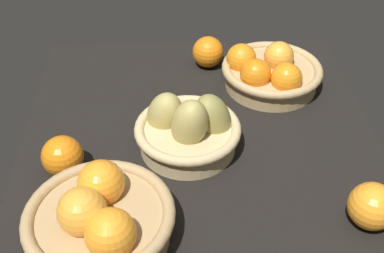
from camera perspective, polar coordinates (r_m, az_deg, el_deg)
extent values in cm
cube|color=black|center=(97.65, 1.02, -3.03)|extent=(84.00, 72.00, 3.00)
cylinder|color=tan|center=(80.55, -10.67, -11.47)|extent=(22.12, 22.12, 5.49)
torus|color=tan|center=(78.47, -10.91, -10.20)|extent=(24.21, 24.21, 2.10)
sphere|color=orange|center=(80.17, -10.66, -6.58)|extent=(7.77, 7.77, 7.77)
sphere|color=orange|center=(73.42, -9.58, -12.34)|extent=(7.77, 7.77, 7.77)
sphere|color=#F49E33|center=(76.36, -12.82, -9.74)|extent=(7.77, 7.77, 7.77)
cylinder|color=tan|center=(94.88, -0.50, -1.38)|extent=(18.85, 18.85, 4.81)
torus|color=tan|center=(93.33, -0.50, -0.26)|extent=(20.78, 20.78, 1.93)
ellipsoid|color=tan|center=(90.12, -0.29, 0.30)|extent=(10.69, 11.27, 12.05)
ellipsoid|color=tan|center=(95.11, -3.23, 1.38)|extent=(11.85, 11.89, 12.47)
ellipsoid|color=olive|center=(93.91, 2.46, 0.96)|extent=(8.33, 10.80, 12.38)
cylinder|color=tan|center=(113.76, 9.30, 5.77)|extent=(21.02, 21.02, 4.65)
torus|color=tan|center=(112.51, 9.42, 6.76)|extent=(23.00, 23.00, 1.97)
sphere|color=#F49E33|center=(113.60, 10.21, 8.14)|extent=(6.90, 6.90, 6.90)
sphere|color=orange|center=(112.12, 5.84, 7.98)|extent=(6.90, 6.90, 6.90)
sphere|color=orange|center=(107.80, 7.50, 6.14)|extent=(6.90, 6.90, 6.90)
sphere|color=orange|center=(107.22, 11.07, 5.58)|extent=(6.90, 6.90, 6.90)
sphere|color=orange|center=(91.97, -15.03, -3.40)|extent=(7.75, 7.75, 7.75)
sphere|color=orange|center=(119.01, 1.90, 8.77)|extent=(7.60, 7.60, 7.60)
sphere|color=orange|center=(85.51, 20.49, -8.80)|extent=(8.03, 8.03, 8.03)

